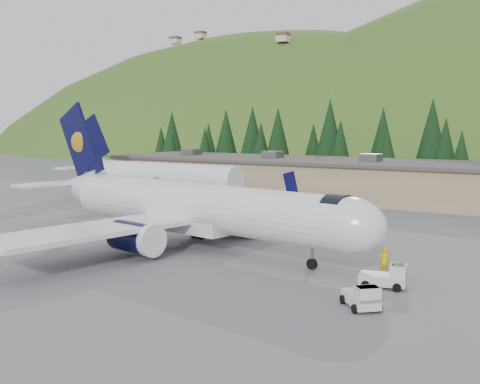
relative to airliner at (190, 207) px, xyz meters
name	(u,v)px	position (x,y,z in m)	size (l,w,h in m)	color
ground	(200,248)	(1.06, -0.16, -3.23)	(600.00, 600.00, 0.00)	slate
airliner	(190,207)	(0.00, 0.00, 0.00)	(36.53, 34.41, 12.13)	white
second_airliner	(149,175)	(-23.87, 21.84, 0.09)	(27.50, 11.00, 10.05)	white
baggage_tug_a	(387,277)	(17.89, -3.60, -2.56)	(3.04, 2.19, 1.49)	silver
baggage_tug_b	(363,298)	(18.22, -8.46, -2.60)	(2.79, 2.82, 1.41)	silver
terminal_building	(335,178)	(-3.95, 37.84, -0.61)	(71.00, 17.00, 6.10)	#98795E
ramp_worker	(384,260)	(16.52, -0.25, -2.33)	(0.66, 0.43, 1.80)	#F2CC00
tree_line	(392,141)	(-3.99, 61.09, 3.91)	(111.77, 17.25, 13.52)	black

